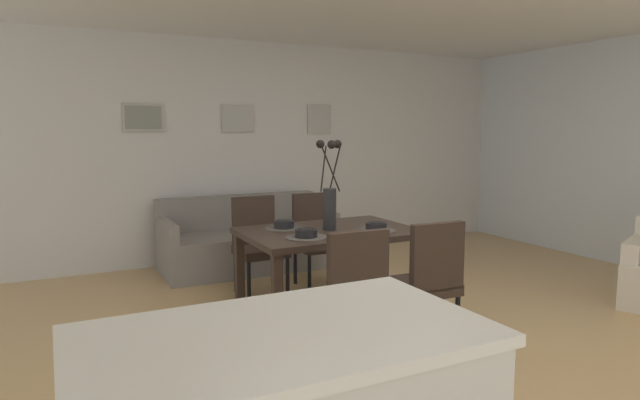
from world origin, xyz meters
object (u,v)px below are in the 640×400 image
object	(u,v)px
dining_chair_far_right	(317,235)
bowl_near_right	(284,224)
bowl_near_left	(306,232)
sofa	(247,243)
dining_table	(329,240)
dining_chair_far_left	(427,277)
dining_chair_near_left	(350,289)
centerpiece_vase	(330,195)
framed_picture_left	(143,118)
bowl_far_left	(376,226)
framed_picture_right	(319,119)
framed_picture_center	(238,118)
dining_chair_near_right	(258,240)

from	to	relation	value
dining_chair_far_right	bowl_near_right	distance (m)	0.97
bowl_near_left	sofa	world-z (taller)	bowl_near_left
dining_table	dining_chair_far_left	bearing A→B (deg)	-68.46
dining_chair_near_left	dining_chair_far_left	world-z (taller)	same
centerpiece_vase	framed_picture_left	world-z (taller)	framed_picture_left
dining_table	bowl_far_left	world-z (taller)	bowl_far_left
dining_chair_near_left	bowl_near_left	world-z (taller)	dining_chair_near_left
dining_chair_far_right	bowl_far_left	size ratio (longest dim) A/B	5.41
framed_picture_right	dining_table	bearing A→B (deg)	-114.76
dining_chair_far_left	sofa	xyz separation A→B (m)	(-0.42, 2.72, -0.23)
centerpiece_vase	framed_picture_center	world-z (taller)	framed_picture_center
dining_chair_near_right	bowl_far_left	size ratio (longest dim) A/B	5.41
framed_picture_right	bowl_near_left	bearing A→B (deg)	-118.62
dining_chair_near_left	bowl_far_left	world-z (taller)	dining_chair_near_left
bowl_near_left	framed_picture_center	xyz separation A→B (m)	(0.32, 2.55, 0.91)
dining_table	bowl_far_left	bearing A→B (deg)	-34.45
bowl_near_right	framed_picture_center	bearing A→B (deg)	81.55
framed_picture_center	bowl_near_left	bearing A→B (deg)	-97.03
sofa	dining_chair_near_right	bearing A→B (deg)	-102.72
dining_chair_near_right	sofa	size ratio (longest dim) A/B	0.49
framed_picture_right	bowl_far_left	bearing A→B (deg)	-106.64
dining_chair_far_right	centerpiece_vase	xyz separation A→B (m)	(-0.33, -0.89, 0.51)
dining_chair_far_left	framed_picture_center	world-z (taller)	framed_picture_center
dining_table	sofa	bearing A→B (deg)	92.49
centerpiece_vase	framed_picture_center	distance (m)	2.43
dining_chair_near_left	dining_chair_near_right	bearing A→B (deg)	89.60
bowl_far_left	framed_picture_left	xyz separation A→B (m)	(-1.39, 2.55, 0.91)
dining_chair_near_right	centerpiece_vase	size ratio (longest dim) A/B	1.25
dining_table	framed_picture_left	bearing A→B (deg)	114.76
dining_chair_far_left	dining_chair_near_right	bearing A→B (deg)	109.71
dining_chair_far_left	framed_picture_left	size ratio (longest dim) A/B	2.10
sofa	framed_picture_left	bearing A→B (deg)	154.20
dining_chair_near_right	framed_picture_right	distance (m)	2.30
dining_chair_near_left	dining_chair_far_left	size ratio (longest dim) A/B	1.00
bowl_near_right	framed_picture_right	distance (m)	2.70
dining_chair_far_left	framed_picture_center	size ratio (longest dim) A/B	2.29
bowl_near_left	dining_chair_far_right	bearing A→B (deg)	60.00
bowl_far_left	framed_picture_left	size ratio (longest dim) A/B	0.39
dining_chair_far_left	sofa	world-z (taller)	dining_chair_far_left
centerpiece_vase	dining_chair_far_left	bearing A→B (deg)	-68.55
dining_table	centerpiece_vase	distance (m)	0.37
bowl_near_left	dining_table	bearing A→B (deg)	34.45
framed_picture_left	bowl_near_left	bearing A→B (deg)	-73.36
dining_chair_far_right	bowl_far_left	bearing A→B (deg)	-90.57
bowl_near_left	framed_picture_center	world-z (taller)	framed_picture_center
bowl_far_left	dining_chair_near_right	bearing A→B (deg)	118.44
dining_chair_far_right	framed_picture_left	distance (m)	2.33
dining_chair_near_left	framed_picture_left	world-z (taller)	framed_picture_left
framed_picture_right	framed_picture_left	bearing A→B (deg)	-180.00
dining_chair_far_right	framed_picture_center	bearing A→B (deg)	102.73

